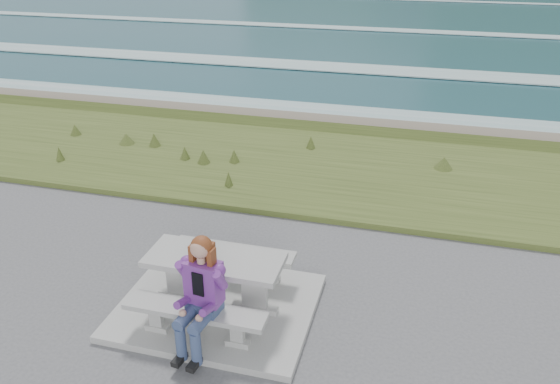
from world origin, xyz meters
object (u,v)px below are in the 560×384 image
(bench_landward, at_px, (195,315))
(picnic_table, at_px, (215,268))
(bench_seaward, at_px, (234,255))
(seated_woman, at_px, (199,311))

(bench_landward, bearing_deg, picnic_table, 90.00)
(bench_landward, distance_m, bench_seaward, 1.40)
(bench_seaward, bearing_deg, bench_landward, -90.00)
(bench_seaward, bearing_deg, seated_woman, -85.70)
(bench_seaward, distance_m, seated_woman, 1.55)
(bench_landward, relative_size, seated_woman, 1.23)
(picnic_table, relative_size, bench_seaward, 1.00)
(picnic_table, distance_m, bench_landward, 0.74)
(picnic_table, xyz_separation_m, bench_seaward, (0.00, 0.70, -0.23))
(bench_landward, height_order, seated_woman, seated_woman)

